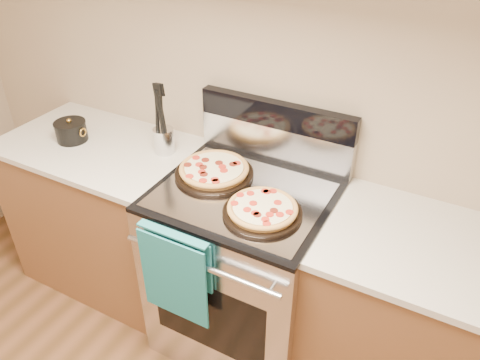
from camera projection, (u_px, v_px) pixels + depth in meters
The scene contains 17 objects.
wall_back at pixel (282, 71), 2.05m from camera, with size 4.00×4.00×0.00m, color tan.
range_body at pixel (244, 270), 2.30m from camera, with size 0.76×0.68×0.90m, color #B7B7BC.
oven_window at pixel (208, 318), 2.05m from camera, with size 0.56×0.01×0.40m, color black.
cooktop at pixel (245, 193), 2.04m from camera, with size 0.76×0.68×0.02m, color black.
backsplash_lower at pixel (275, 143), 2.21m from camera, with size 0.76×0.06×0.18m, color silver.
backsplash_upper at pixel (277, 114), 2.13m from camera, with size 0.76×0.06×0.12m, color black.
oven_handle at pixel (200, 265), 1.83m from camera, with size 0.03×0.03×0.70m, color silver.
dish_towel at pixel (176, 273), 1.93m from camera, with size 0.32×0.05×0.42m, color #1B8A78, non-canonical shape.
foil_sheet at pixel (241, 195), 2.01m from camera, with size 0.70×0.55×0.01m, color gray.
cabinet_left at pixel (111, 216), 2.67m from camera, with size 1.00×0.62×0.88m, color brown.
countertop_left at pixel (97, 146), 2.42m from camera, with size 1.02×0.64×0.03m, color beige.
cabinet_right at pixel (431, 337), 1.98m from camera, with size 1.00×0.62×0.88m, color brown.
countertop_right at pixel (459, 258), 1.73m from camera, with size 1.02×0.64×0.03m, color beige.
pepperoni_pizza_back at pixel (214, 171), 2.12m from camera, with size 0.35×0.35×0.05m, color #AA6F34, non-canonical shape.
pepperoni_pizza_front at pixel (262, 210), 1.88m from camera, with size 0.32×0.32×0.04m, color #AA6F34, non-canonical shape.
utensil_crock at pixel (164, 141), 2.31m from camera, with size 0.10×0.10×0.13m, color silver.
saucepan at pixel (71, 132), 2.42m from camera, with size 0.16×0.16×0.10m, color black.
Camera 1 is at (0.77, 0.17, 2.09)m, focal length 35.00 mm.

